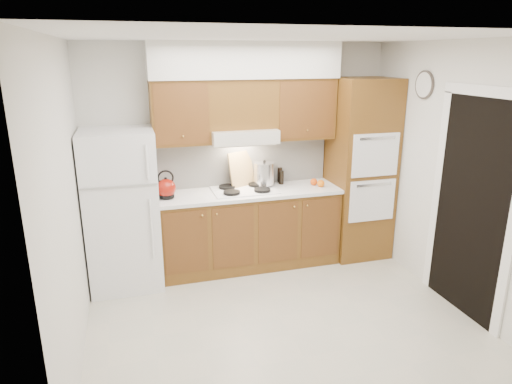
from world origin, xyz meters
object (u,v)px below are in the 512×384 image
oven_cabinet (360,169)px  kettle (166,188)px  fridge (122,210)px  stock_pot (264,174)px

oven_cabinet → kettle: 2.36m
fridge → stock_pot: size_ratio=6.78×
fridge → oven_cabinet: size_ratio=0.78×
oven_cabinet → kettle: size_ratio=10.39×
fridge → oven_cabinet: bearing=0.7°
stock_pot → kettle: bearing=-172.3°
fridge → oven_cabinet: oven_cabinet is taller
fridge → stock_pot: fridge is taller
fridge → kettle: size_ratio=8.12×
kettle → stock_pot: (1.17, 0.16, 0.04)m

